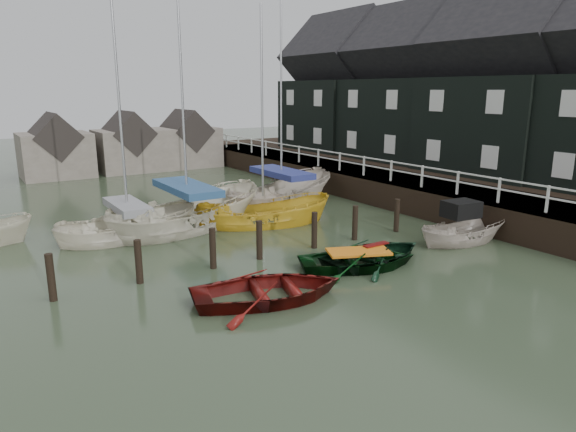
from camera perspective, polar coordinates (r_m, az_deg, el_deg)
ground at (r=16.66m, az=5.66°, el=-6.80°), size 120.00×120.00×0.00m
pier at (r=29.80m, az=7.93°, el=3.77°), size 3.04×32.00×2.70m
land_strip at (r=33.76m, az=15.01°, el=3.39°), size 14.00×38.00×1.50m
quay_houses at (r=32.37m, az=17.44°, el=12.93°), size 6.52×28.14×10.01m
mooring_pilings at (r=18.24m, az=-2.96°, el=-3.24°), size 13.72×0.22×1.80m
far_sheds at (r=39.76m, az=-17.54°, el=7.45°), size 14.00×4.08×4.39m
rowboat_red at (r=14.88m, az=-2.11°, el=-9.33°), size 5.06×4.17×0.91m
rowboat_green at (r=17.59m, az=7.79°, el=-5.73°), size 4.79×4.19×0.83m
rowboat_dkgreen at (r=18.23m, az=9.68°, el=-5.09°), size 4.14×2.97×0.85m
motorboat at (r=21.37m, az=18.82°, el=-2.52°), size 4.20×2.01×2.42m
sailboat_a at (r=21.79m, az=-17.21°, el=-2.19°), size 5.76×2.26×11.39m
sailboat_b at (r=22.78m, az=-10.99°, el=-1.16°), size 8.30×4.82×11.32m
sailboat_c at (r=23.02m, az=-2.76°, el=-0.87°), size 6.51×4.25×10.44m
sailboat_d at (r=26.83m, az=-0.73°, el=1.37°), size 7.95×4.92×11.65m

